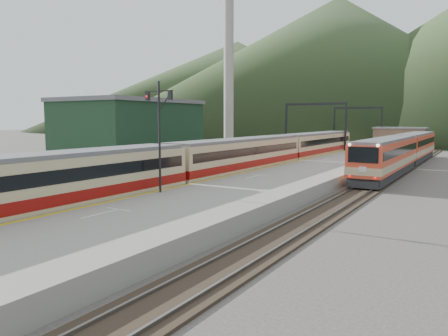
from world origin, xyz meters
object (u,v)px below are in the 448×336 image
Objects in this scene: main_train at (241,156)px; worker at (13,194)px; second_train at (403,152)px; signal_mast at (159,125)px.

main_train is 19.97m from worker.
main_train is 1.68× the size of second_train.
second_train is 40.02m from worker.
worker is at bearing -115.52° from second_train.
second_train is 32.94m from signal_mast.
signal_mast is (-9.25, -31.44, 3.25)m from second_train.
main_train is 20.54m from second_train.
signal_mast reaches higher than main_train.
second_train is 5.50× the size of signal_mast.
signal_mast is 3.95× the size of worker.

